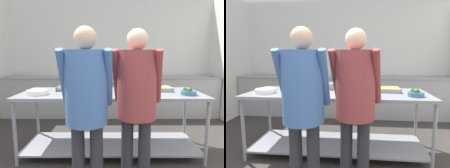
% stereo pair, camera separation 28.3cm
% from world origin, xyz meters
% --- Properties ---
extents(wall_rear, '(4.92, 0.06, 2.65)m').
position_xyz_m(wall_rear, '(0.00, 3.85, 1.32)').
color(wall_rear, silver).
rests_on(wall_rear, ground_plane).
extents(back_counter, '(4.76, 0.65, 0.90)m').
position_xyz_m(back_counter, '(0.00, 3.48, 0.45)').
color(back_counter, '#A8A8A8').
rests_on(back_counter, ground_plane).
extents(serving_counter, '(2.45, 0.86, 0.87)m').
position_xyz_m(serving_counter, '(0.04, 1.69, 0.59)').
color(serving_counter, gray).
rests_on(serving_counter, ground_plane).
extents(plate_stack, '(0.28, 0.28, 0.06)m').
position_xyz_m(plate_stack, '(-0.92, 1.53, 0.90)').
color(plate_stack, white).
rests_on(plate_stack, serving_counter).
extents(serving_tray_roast, '(0.39, 0.33, 0.05)m').
position_xyz_m(serving_tray_roast, '(-0.55, 1.92, 0.89)').
color(serving_tray_roast, gray).
rests_on(serving_tray_roast, serving_counter).
extents(sauce_pan, '(0.38, 0.24, 0.09)m').
position_xyz_m(sauce_pan, '(-0.13, 1.95, 0.91)').
color(sauce_pan, gray).
rests_on(sauce_pan, serving_counter).
extents(serving_tray_greens, '(0.37, 0.33, 0.05)m').
position_xyz_m(serving_tray_greens, '(0.28, 1.71, 0.89)').
color(serving_tray_greens, gray).
rests_on(serving_tray_greens, serving_counter).
extents(serving_tray_vegetables, '(0.40, 0.30, 0.05)m').
position_xyz_m(serving_tray_vegetables, '(0.70, 1.83, 0.89)').
color(serving_tray_vegetables, gray).
rests_on(serving_tray_vegetables, serving_counter).
extents(broccoli_bowl, '(0.20, 0.20, 0.09)m').
position_xyz_m(broccoli_bowl, '(1.03, 1.50, 0.90)').
color(broccoli_bowl, '#3D668C').
rests_on(broccoli_bowl, serving_counter).
extents(guest_serving_left, '(0.48, 0.39, 1.63)m').
position_xyz_m(guest_serving_left, '(-0.19, 0.79, 0.99)').
color(guest_serving_left, '#2D2D33').
rests_on(guest_serving_left, ground_plane).
extents(guest_serving_right, '(0.54, 0.40, 1.63)m').
position_xyz_m(guest_serving_right, '(0.30, 0.96, 0.99)').
color(guest_serving_right, '#2D2D33').
rests_on(guest_serving_right, ground_plane).
extents(water_bottle, '(0.06, 0.06, 0.28)m').
position_xyz_m(water_bottle, '(-0.04, 3.53, 1.02)').
color(water_bottle, brown).
rests_on(water_bottle, back_counter).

